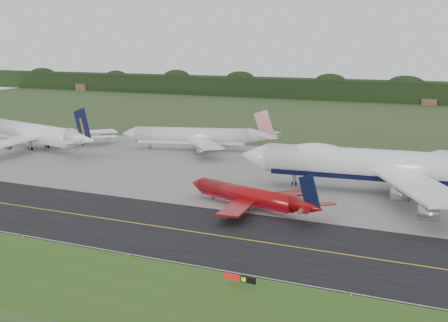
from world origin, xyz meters
TOP-DOWN VIEW (x-y plane):
  - ground at (0.00, 0.00)m, footprint 600.00×600.00m
  - grass_verge at (0.00, -35.00)m, footprint 400.00×30.00m
  - taxiway at (0.00, -4.00)m, footprint 400.00×32.00m
  - apron at (0.00, 51.00)m, footprint 400.00×78.00m
  - taxiway_centreline at (0.00, -4.00)m, footprint 400.00×0.40m
  - taxiway_edge_line at (0.00, -19.50)m, footprint 400.00×0.25m
  - perimeter_fence at (0.00, -48.00)m, footprint 320.00×0.10m
  - horizon_treeline at (0.00, 273.76)m, footprint 700.00×25.00m
  - jet_ba_747 at (28.04, 41.98)m, footprint 76.50×63.06m
  - jet_red_737 at (3.78, 15.78)m, footprint 34.85×27.71m
  - jet_navy_gold at (-89.19, 53.63)m, footprint 58.43×49.89m
  - jet_star_tail at (-40.67, 75.07)m, footprint 50.35×41.08m
  - taxiway_sign at (19.15, -24.00)m, footprint 4.97×0.38m
  - edge_marker_left at (-25.31, -20.50)m, footprint 0.16×0.16m
  - edge_marker_center at (-2.56, -20.50)m, footprint 0.16×0.16m
  - edge_marker_right at (34.46, -20.50)m, footprint 0.16×0.16m

SIDE VIEW (x-z plane):
  - ground at x=0.00m, z-range 0.00..0.00m
  - grass_verge at x=0.00m, z-range 0.00..0.01m
  - apron at x=0.00m, z-range 0.00..0.01m
  - taxiway at x=0.00m, z-range 0.00..0.02m
  - taxiway_centreline at x=0.00m, z-range 0.03..0.03m
  - taxiway_edge_line at x=0.00m, z-range 0.03..0.03m
  - edge_marker_left at x=-25.31m, z-range 0.00..0.50m
  - edge_marker_center at x=-2.56m, z-range 0.00..0.50m
  - edge_marker_right at x=34.46m, z-range 0.00..0.50m
  - perimeter_fence at x=0.00m, z-range -158.90..161.10m
  - taxiway_sign at x=19.15m, z-range 0.34..2.00m
  - jet_red_737 at x=3.78m, z-range -2.15..7.46m
  - jet_star_tail at x=-40.67m, z-range -2.26..11.29m
  - jet_navy_gold at x=-89.19m, z-range -2.62..12.64m
  - horizon_treeline at x=0.00m, z-range -0.53..11.47m
  - jet_ba_747 at x=28.04m, z-range -3.07..16.15m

